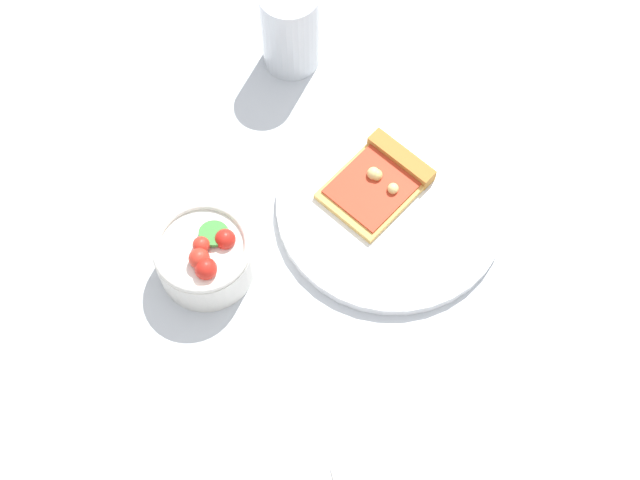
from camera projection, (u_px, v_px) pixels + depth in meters
name	position (u px, v px, depth m)	size (l,w,h in m)	color
ground_plane	(389.00, 236.00, 0.96)	(2.40, 2.40, 0.00)	silver
plate	(392.00, 206.00, 0.97)	(0.26, 0.26, 0.01)	white
pizza_slice_main	(381.00, 179.00, 0.97)	(0.14, 0.14, 0.02)	#E5B256
salad_bowl	(205.00, 256.00, 0.91)	(0.11, 0.11, 0.07)	white
soda_glass	(291.00, 29.00, 1.01)	(0.07, 0.07, 0.12)	silver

